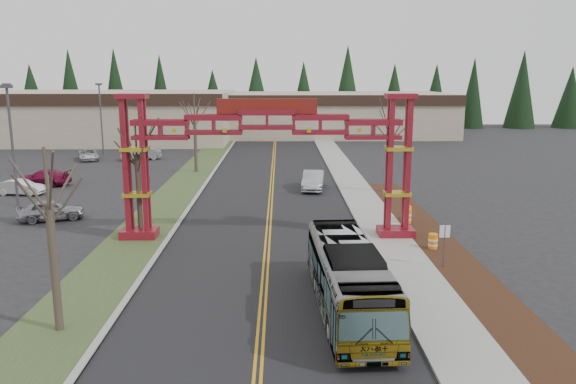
{
  "coord_description": "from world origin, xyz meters",
  "views": [
    {
      "loc": [
        0.79,
        -15.79,
        9.97
      ],
      "look_at": [
        1.19,
        12.86,
        3.99
      ],
      "focal_mm": 35.0,
      "sensor_mm": 36.0,
      "label": 1
    }
  ],
  "objects_px": {
    "bare_tree_median_near": "(49,204)",
    "street_sign": "(444,238)",
    "silver_sedan": "(313,180)",
    "gateway_arch": "(267,142)",
    "light_pole_near": "(12,137)",
    "parked_car_near_b": "(21,187)",
    "parked_car_far_b": "(88,155)",
    "barrel_mid": "(407,217)",
    "bare_tree_median_mid": "(137,155)",
    "barrel_north": "(407,214)",
    "retail_building_west": "(81,116)",
    "bare_tree_right_far": "(389,131)",
    "light_pole_mid": "(10,121)",
    "parked_car_mid_a": "(43,178)",
    "transit_bus": "(349,278)",
    "barrel_south": "(433,242)",
    "light_pole_far": "(101,114)",
    "retail_building_east": "(334,114)",
    "parked_car_near_a": "(51,210)",
    "parked_car_far_a": "(141,153)",
    "bare_tree_median_far": "(194,116)"
  },
  "relations": [
    {
      "from": "retail_building_east",
      "to": "parked_car_mid_a",
      "type": "xyz_separation_m",
      "value": [
        -31.03,
        -44.7,
        -2.79
      ]
    },
    {
      "from": "parked_car_near_a",
      "to": "barrel_mid",
      "type": "distance_m",
      "value": 24.69
    },
    {
      "from": "silver_sedan",
      "to": "parked_car_mid_a",
      "type": "bearing_deg",
      "value": -179.03
    },
    {
      "from": "light_pole_mid",
      "to": "barrel_south",
      "type": "xyz_separation_m",
      "value": [
        36.78,
        -27.63,
        -4.8
      ]
    },
    {
      "from": "retail_building_east",
      "to": "barrel_north",
      "type": "bearing_deg",
      "value": -90.4
    },
    {
      "from": "light_pole_far",
      "to": "gateway_arch",
      "type": "bearing_deg",
      "value": -59.91
    },
    {
      "from": "bare_tree_median_near",
      "to": "light_pole_far",
      "type": "height_order",
      "value": "light_pole_far"
    },
    {
      "from": "bare_tree_right_far",
      "to": "barrel_south",
      "type": "bearing_deg",
      "value": -91.36
    },
    {
      "from": "light_pole_mid",
      "to": "street_sign",
      "type": "bearing_deg",
      "value": -40.21
    },
    {
      "from": "parked_car_near_b",
      "to": "parked_car_far_b",
      "type": "distance_m",
      "value": 19.94
    },
    {
      "from": "bare_tree_median_far",
      "to": "silver_sedan",
      "type": "bearing_deg",
      "value": -38.19
    },
    {
      "from": "bare_tree_right_far",
      "to": "barrel_south",
      "type": "xyz_separation_m",
      "value": [
        -0.39,
        -16.29,
        -4.84
      ]
    },
    {
      "from": "transit_bus",
      "to": "light_pole_mid",
      "type": "distance_m",
      "value": 47.63
    },
    {
      "from": "parked_car_near_a",
      "to": "bare_tree_median_near",
      "type": "xyz_separation_m",
      "value": [
        7.25,
        -17.48,
        4.42
      ]
    },
    {
      "from": "parked_car_far_a",
      "to": "street_sign",
      "type": "relative_size",
      "value": 1.98
    },
    {
      "from": "gateway_arch",
      "to": "bare_tree_median_far",
      "type": "height_order",
      "value": "gateway_arch"
    },
    {
      "from": "bare_tree_median_mid",
      "to": "barrel_south",
      "type": "distance_m",
      "value": 18.49
    },
    {
      "from": "transit_bus",
      "to": "barrel_north",
      "type": "relative_size",
      "value": 9.8
    },
    {
      "from": "transit_bus",
      "to": "parked_car_near_b",
      "type": "xyz_separation_m",
      "value": [
        -24.93,
        24.34,
        -0.83
      ]
    },
    {
      "from": "bare_tree_median_mid",
      "to": "light_pole_mid",
      "type": "height_order",
      "value": "light_pole_mid"
    },
    {
      "from": "parked_car_far_a",
      "to": "light_pole_near",
      "type": "xyz_separation_m",
      "value": [
        -3.71,
        -24.06,
        4.58
      ]
    },
    {
      "from": "bare_tree_right_far",
      "to": "light_pole_mid",
      "type": "xyz_separation_m",
      "value": [
        -37.16,
        11.34,
        -0.05
      ]
    },
    {
      "from": "parked_car_far_a",
      "to": "parked_car_near_b",
      "type": "bearing_deg",
      "value": -35.59
    },
    {
      "from": "barrel_north",
      "to": "barrel_south",
      "type": "bearing_deg",
      "value": -89.81
    },
    {
      "from": "silver_sedan",
      "to": "street_sign",
      "type": "xyz_separation_m",
      "value": [
        5.61,
        -20.93,
        0.88
      ]
    },
    {
      "from": "bare_tree_median_far",
      "to": "barrel_south",
      "type": "relative_size",
      "value": 8.19
    },
    {
      "from": "retail_building_east",
      "to": "light_pole_far",
      "type": "xyz_separation_m",
      "value": [
        -31.82,
        -24.29,
        1.68
      ]
    },
    {
      "from": "street_sign",
      "to": "barrel_north",
      "type": "distance_m",
      "value": 9.86
    },
    {
      "from": "gateway_arch",
      "to": "light_pole_near",
      "type": "xyz_separation_m",
      "value": [
        -19.64,
        9.05,
        -0.63
      ]
    },
    {
      "from": "parked_car_far_b",
      "to": "bare_tree_median_far",
      "type": "relative_size",
      "value": 0.57
    },
    {
      "from": "transit_bus",
      "to": "parked_car_far_b",
      "type": "xyz_separation_m",
      "value": [
        -25.86,
        44.26,
        -0.84
      ]
    },
    {
      "from": "parked_car_near_b",
      "to": "street_sign",
      "type": "height_order",
      "value": "street_sign"
    },
    {
      "from": "bare_tree_right_far",
      "to": "light_pole_mid",
      "type": "height_order",
      "value": "light_pole_mid"
    },
    {
      "from": "retail_building_west",
      "to": "light_pole_mid",
      "type": "relative_size",
      "value": 5.03
    },
    {
      "from": "barrel_mid",
      "to": "bare_tree_median_mid",
      "type": "bearing_deg",
      "value": -171.49
    },
    {
      "from": "parked_car_near_a",
      "to": "street_sign",
      "type": "bearing_deg",
      "value": -133.85
    },
    {
      "from": "light_pole_near",
      "to": "parked_car_mid_a",
      "type": "bearing_deg",
      "value": 99.61
    },
    {
      "from": "retail_building_west",
      "to": "silver_sedan",
      "type": "bearing_deg",
      "value": -49.16
    },
    {
      "from": "bare_tree_median_near",
      "to": "street_sign",
      "type": "relative_size",
      "value": 3.1
    },
    {
      "from": "barrel_mid",
      "to": "barrel_north",
      "type": "distance_m",
      "value": 0.89
    },
    {
      "from": "transit_bus",
      "to": "bare_tree_median_near",
      "type": "height_order",
      "value": "bare_tree_median_near"
    },
    {
      "from": "light_pole_near",
      "to": "barrel_south",
      "type": "relative_size",
      "value": 9.27
    },
    {
      "from": "parked_car_near_b",
      "to": "barrel_south",
      "type": "relative_size",
      "value": 4.0
    },
    {
      "from": "retail_building_east",
      "to": "bare_tree_median_mid",
      "type": "distance_m",
      "value": 64.18
    },
    {
      "from": "gateway_arch",
      "to": "barrel_north",
      "type": "xyz_separation_m",
      "value": [
        9.59,
        3.84,
        -5.44
      ]
    },
    {
      "from": "bare_tree_median_near",
      "to": "bare_tree_right_far",
      "type": "xyz_separation_m",
      "value": [
        18.0,
        26.5,
        0.17
      ]
    },
    {
      "from": "bare_tree_median_far",
      "to": "street_sign",
      "type": "distance_m",
      "value": 34.99
    },
    {
      "from": "street_sign",
      "to": "parked_car_near_a",
      "type": "bearing_deg",
      "value": 156.92
    },
    {
      "from": "parked_car_near_b",
      "to": "barrel_south",
      "type": "distance_m",
      "value": 34.71
    },
    {
      "from": "silver_sedan",
      "to": "parked_car_mid_a",
      "type": "relative_size",
      "value": 1.0
    }
  ]
}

